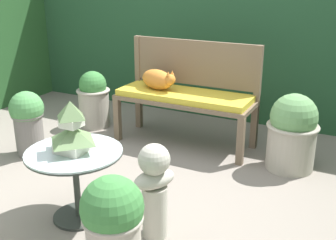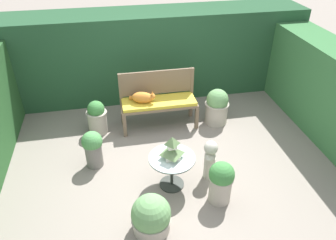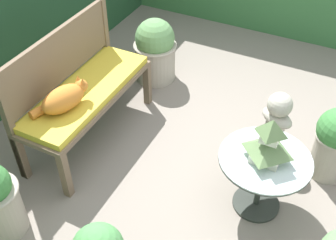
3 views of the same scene
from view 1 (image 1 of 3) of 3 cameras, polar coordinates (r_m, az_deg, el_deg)
ground at (r=3.35m, az=-6.13°, el=-9.77°), size 30.00×30.00×0.00m
foliage_hedge_back at (r=5.26m, az=8.82°, el=10.87°), size 6.40×1.00×1.72m
garden_bench at (r=4.08m, az=2.25°, el=2.75°), size 1.35×0.48×0.53m
bench_backrest at (r=4.21m, az=3.58°, el=6.89°), size 1.35×0.06×1.00m
cat at (r=4.15m, az=-1.39°, el=5.51°), size 0.45×0.33×0.21m
patio_table at (r=2.91m, az=-12.48°, el=-6.08°), size 0.65×0.65×0.51m
pagoda_birdhouse at (r=2.81m, az=-12.85°, el=-1.38°), size 0.27×0.27×0.35m
garden_bust at (r=2.68m, az=-1.84°, el=-8.88°), size 0.27×0.33×0.64m
potted_plant_path_edge at (r=3.74m, az=16.49°, el=-1.59°), size 0.44×0.44×0.67m
potted_plant_hedge_corner at (r=2.34m, az=-7.46°, el=-14.14°), size 0.34×0.34×0.63m
potted_plant_bench_left at (r=4.68m, az=-10.05°, el=2.81°), size 0.37×0.37×0.62m
potted_plant_bench_right at (r=4.08m, az=-18.45°, el=-0.02°), size 0.31×0.31×0.61m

